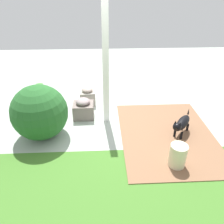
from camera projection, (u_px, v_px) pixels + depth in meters
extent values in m
plane|color=#A5B0A4|center=(118.00, 120.00, 4.76)|extent=(12.00, 12.00, 0.00)
cube|color=#865E42|center=(167.00, 134.00, 4.30)|extent=(1.80, 2.40, 0.02)
cube|color=white|center=(106.00, 67.00, 4.15)|extent=(0.12, 0.12, 2.39)
cube|color=gray|center=(88.00, 98.00, 5.30)|extent=(0.38, 0.35, 0.34)
ellipsoid|color=gray|center=(87.00, 90.00, 5.19)|extent=(0.25, 0.25, 0.11)
cube|color=slate|center=(84.00, 110.00, 4.79)|extent=(0.44, 0.40, 0.33)
ellipsoid|color=gray|center=(83.00, 102.00, 4.68)|extent=(0.31, 0.31, 0.14)
sphere|color=#245C26|center=(40.00, 112.00, 4.02)|extent=(1.04, 1.04, 1.04)
cylinder|color=#AC5A41|center=(43.00, 103.00, 5.20)|extent=(0.30, 0.30, 0.23)
cylinder|color=#447E39|center=(41.00, 91.00, 5.05)|extent=(0.17, 0.17, 0.36)
ellipsoid|color=black|center=(183.00, 123.00, 4.18)|extent=(0.49, 0.55, 0.20)
sphere|color=black|center=(177.00, 127.00, 3.92)|extent=(0.16, 0.16, 0.16)
cone|color=black|center=(180.00, 124.00, 3.85)|extent=(0.05, 0.05, 0.06)
cone|color=black|center=(175.00, 122.00, 3.89)|extent=(0.05, 0.05, 0.06)
cylinder|color=black|center=(181.00, 136.00, 4.13)|extent=(0.05, 0.05, 0.17)
cylinder|color=black|center=(175.00, 134.00, 4.19)|extent=(0.05, 0.05, 0.17)
cylinder|color=black|center=(187.00, 128.00, 4.36)|extent=(0.05, 0.05, 0.17)
cylinder|color=black|center=(181.00, 125.00, 4.43)|extent=(0.05, 0.05, 0.17)
cone|color=black|center=(189.00, 111.00, 4.30)|extent=(0.04, 0.04, 0.13)
cylinder|color=beige|center=(178.00, 156.00, 3.47)|extent=(0.27, 0.27, 0.41)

